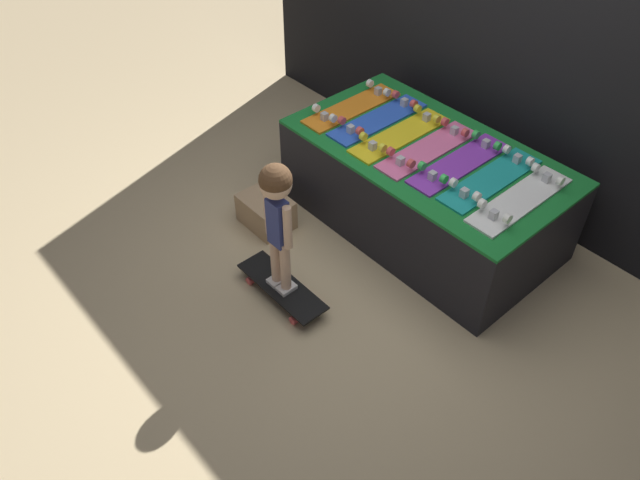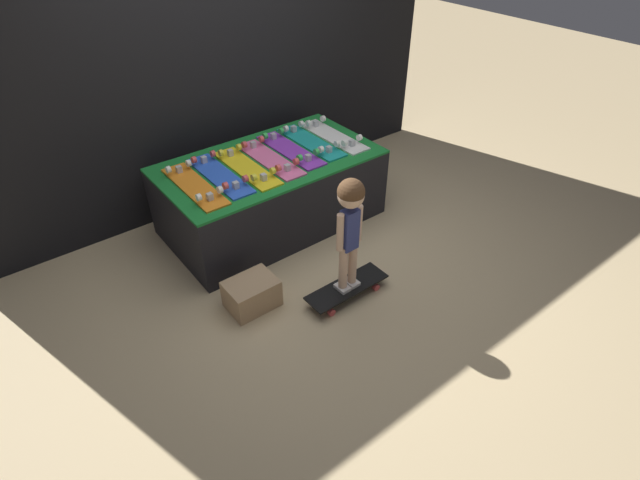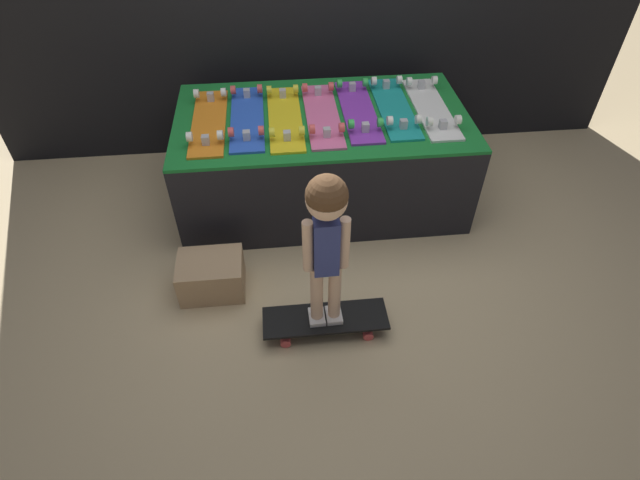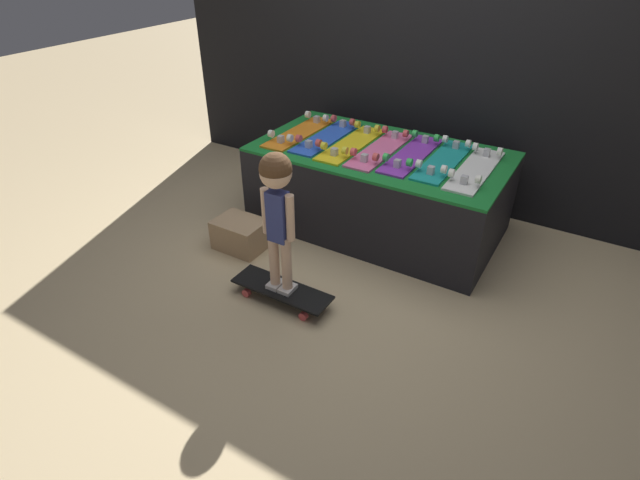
{
  "view_description": "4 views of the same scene",
  "coord_description": "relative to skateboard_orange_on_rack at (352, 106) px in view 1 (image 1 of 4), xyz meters",
  "views": [
    {
      "loc": [
        1.96,
        -2.02,
        2.82
      ],
      "look_at": [
        -0.06,
        -0.24,
        0.33
      ],
      "focal_mm": 35.0,
      "sensor_mm": 36.0,
      "label": 1
    },
    {
      "loc": [
        -1.88,
        -2.49,
        2.51
      ],
      "look_at": [
        -0.1,
        -0.2,
        0.32
      ],
      "focal_mm": 28.0,
      "sensor_mm": 36.0,
      "label": 2
    },
    {
      "loc": [
        -0.29,
        -2.07,
        2.12
      ],
      "look_at": [
        -0.1,
        -0.25,
        0.39
      ],
      "focal_mm": 28.0,
      "sensor_mm": 36.0,
      "label": 3
    },
    {
      "loc": [
        1.34,
        -2.44,
        1.97
      ],
      "look_at": [
        -0.01,
        -0.2,
        0.3
      ],
      "focal_mm": 28.0,
      "sensor_mm": 36.0,
      "label": 4
    }
  ],
  "objects": [
    {
      "name": "ground_plane",
      "position": [
        0.67,
        -0.58,
        -0.63
      ],
      "size": [
        16.0,
        16.0,
        0.0
      ],
      "primitive_type": "plane",
      "color": "tan"
    },
    {
      "name": "back_wall",
      "position": [
        0.67,
        0.72,
        0.54
      ],
      "size": [
        4.47,
        0.1,
        2.32
      ],
      "color": "black",
      "rests_on": "ground_plane"
    },
    {
      "name": "display_rack",
      "position": [
        0.67,
        0.03,
        -0.32
      ],
      "size": [
        1.76,
        0.97,
        0.61
      ],
      "color": "black",
      "rests_on": "ground_plane"
    },
    {
      "name": "skateboard_orange_on_rack",
      "position": [
        0.0,
        0.0,
        0.0
      ],
      "size": [
        0.19,
        0.75,
        0.09
      ],
      "color": "orange",
      "rests_on": "display_rack"
    },
    {
      "name": "skateboard_blue_on_rack",
      "position": [
        0.22,
        0.02,
        0.0
      ],
      "size": [
        0.19,
        0.75,
        0.09
      ],
      "color": "blue",
      "rests_on": "display_rack"
    },
    {
      "name": "skateboard_yellow_on_rack",
      "position": [
        0.45,
        -0.0,
        0.0
      ],
      "size": [
        0.19,
        0.75,
        0.09
      ],
      "color": "yellow",
      "rests_on": "display_rack"
    },
    {
      "name": "skateboard_pink_on_rack",
      "position": [
        0.67,
        0.01,
        0.0
      ],
      "size": [
        0.19,
        0.75,
        0.09
      ],
      "color": "pink",
      "rests_on": "display_rack"
    },
    {
      "name": "skateboard_purple_on_rack",
      "position": [
        0.89,
        0.04,
        0.0
      ],
      "size": [
        0.19,
        0.75,
        0.09
      ],
      "color": "purple",
      "rests_on": "display_rack"
    },
    {
      "name": "skateboard_teal_on_rack",
      "position": [
        1.11,
        0.05,
        0.0
      ],
      "size": [
        0.19,
        0.75,
        0.09
      ],
      "color": "teal",
      "rests_on": "display_rack"
    },
    {
      "name": "skateboard_white_on_rack",
      "position": [
        1.34,
        0.03,
        0.0
      ],
      "size": [
        0.19,
        0.75,
        0.09
      ],
      "color": "white",
      "rests_on": "display_rack"
    },
    {
      "name": "skateboard_on_floor",
      "position": [
        0.57,
        -1.09,
        -0.55
      ],
      "size": [
        0.64,
        0.2,
        0.09
      ],
      "color": "black",
      "rests_on": "ground_plane"
    },
    {
      "name": "child",
      "position": [
        0.57,
        -1.09,
        0.08
      ],
      "size": [
        0.21,
        0.18,
        0.88
      ],
      "rotation": [
        0.0,
        0.0,
        0.02
      ],
      "color": "silver",
      "rests_on": "skateboard_on_floor"
    },
    {
      "name": "storage_box",
      "position": [
        -0.02,
        -0.75,
        -0.52
      ],
      "size": [
        0.35,
        0.26,
        0.21
      ],
      "color": "tan",
      "rests_on": "ground_plane"
    }
  ]
}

